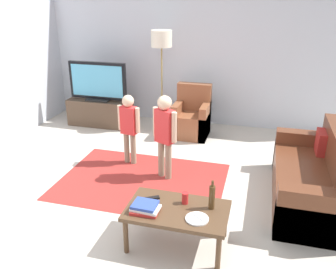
% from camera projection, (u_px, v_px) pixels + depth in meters
% --- Properties ---
extents(ground, '(7.80, 7.80, 0.00)m').
position_uv_depth(ground, '(155.00, 201.00, 4.38)').
color(ground, beige).
extents(wall_back, '(6.00, 0.12, 2.70)m').
position_uv_depth(wall_back, '(202.00, 52.00, 6.55)').
color(wall_back, silver).
rests_on(wall_back, ground).
extents(area_rug, '(2.20, 1.60, 0.01)m').
position_uv_depth(area_rug, '(142.00, 181.00, 4.83)').
color(area_rug, '#9E2D28').
rests_on(area_rug, ground).
extents(tv_stand, '(1.20, 0.44, 0.50)m').
position_uv_depth(tv_stand, '(101.00, 113.00, 6.78)').
color(tv_stand, '#4C3828').
rests_on(tv_stand, ground).
extents(tv, '(1.10, 0.28, 0.71)m').
position_uv_depth(tv, '(98.00, 82.00, 6.54)').
color(tv, black).
rests_on(tv, tv_stand).
extents(couch, '(0.80, 1.80, 0.86)m').
position_uv_depth(couch, '(316.00, 180.00, 4.27)').
color(couch, brown).
rests_on(couch, ground).
extents(armchair, '(0.60, 0.60, 0.90)m').
position_uv_depth(armchair, '(192.00, 119.00, 6.29)').
color(armchair, brown).
rests_on(armchair, ground).
extents(floor_lamp, '(0.36, 0.36, 1.78)m').
position_uv_depth(floor_lamp, '(162.00, 44.00, 6.14)').
color(floor_lamp, '#262626').
rests_on(floor_lamp, ground).
extents(child_near_tv, '(0.35, 0.17, 1.05)m').
position_uv_depth(child_near_tv, '(129.00, 123.00, 5.12)').
color(child_near_tv, gray).
rests_on(child_near_tv, ground).
extents(child_center, '(0.36, 0.23, 1.17)m').
position_uv_depth(child_center, '(165.00, 130.00, 4.68)').
color(child_center, gray).
rests_on(child_center, ground).
extents(coffee_table, '(1.00, 0.60, 0.42)m').
position_uv_depth(coffee_table, '(177.00, 213.00, 3.50)').
color(coffee_table, '#513823').
rests_on(coffee_table, ground).
extents(book_stack, '(0.28, 0.22, 0.08)m').
position_uv_depth(book_stack, '(145.00, 208.00, 3.43)').
color(book_stack, red).
rests_on(book_stack, coffee_table).
extents(bottle, '(0.06, 0.06, 0.31)m').
position_uv_depth(bottle, '(212.00, 197.00, 3.45)').
color(bottle, '#4C3319').
rests_on(bottle, coffee_table).
extents(tv_remote, '(0.17, 0.13, 0.02)m').
position_uv_depth(tv_remote, '(151.00, 198.00, 3.64)').
color(tv_remote, black).
rests_on(tv_remote, coffee_table).
extents(soda_can, '(0.07, 0.07, 0.12)m').
position_uv_depth(soda_can, '(185.00, 198.00, 3.56)').
color(soda_can, red).
rests_on(soda_can, coffee_table).
extents(plate, '(0.22, 0.22, 0.02)m').
position_uv_depth(plate, '(197.00, 219.00, 3.32)').
color(plate, white).
rests_on(plate, coffee_table).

